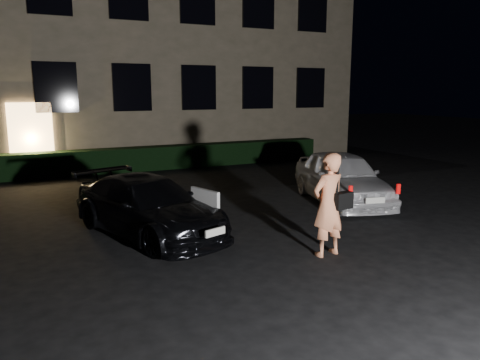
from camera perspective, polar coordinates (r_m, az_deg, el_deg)
name	(u,v)px	position (r m, az deg, el deg)	size (l,w,h in m)	color
ground	(291,264)	(8.10, 6.19, -10.16)	(80.00, 80.00, 0.00)	black
building	(107,17)	(21.97, -15.91, 18.59)	(20.00, 8.11, 12.00)	#675E49
hedge	(138,159)	(17.54, -12.33, 2.51)	(15.00, 0.70, 0.85)	black
sedan	(148,206)	(9.69, -11.11, -3.15)	(2.78, 4.35, 1.17)	black
hatch	(342,177)	(12.45, 12.28, 0.34)	(2.63, 4.26, 1.35)	silver
man	(329,205)	(8.36, 10.74, -2.96)	(0.81, 0.54, 1.85)	#F39162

